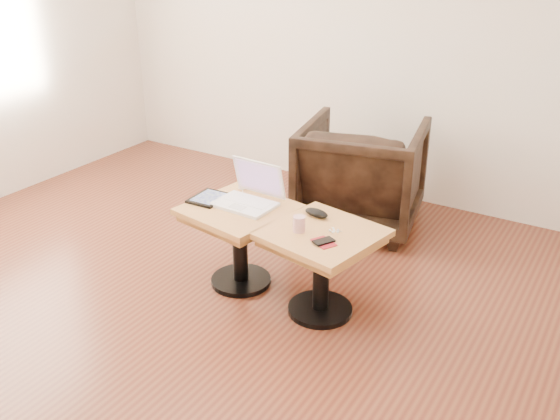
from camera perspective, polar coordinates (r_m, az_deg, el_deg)
The scene contains 11 objects.
room_shell at distance 3.23m, azimuth -11.69°, elevation 11.72°, with size 4.52×4.52×2.71m.
side_table_left at distance 3.76m, azimuth -3.74°, elevation -1.52°, with size 0.66×0.66×0.52m.
side_table_right at distance 3.47m, azimuth 3.85°, elevation -3.88°, with size 0.67×0.67×0.52m.
laptop at distance 3.73m, azimuth -2.83°, elevation 1.33°, with size 0.36×0.32×0.25m.
tablet at distance 3.82m, azimuth -6.53°, elevation 1.09°, with size 0.19×0.24×0.02m.
charging_adapter at distance 3.95m, azimuth -3.46°, elevation 2.10°, with size 0.04×0.04×0.02m, color white.
glasses_case at distance 3.57m, azimuth 3.35°, elevation -0.27°, with size 0.15×0.07×0.05m, color black.
striped_cup at distance 3.39m, azimuth 1.76°, elevation -1.28°, with size 0.07×0.07×0.09m, color #C05261.
earbuds_tangle at distance 3.41m, azimuth 4.98°, elevation -1.88°, with size 0.07×0.05×0.01m.
phone_on_sleeve at distance 3.29m, azimuth 4.02°, elevation -2.92°, with size 0.15×0.14×0.02m.
armchair at distance 4.57m, azimuth 7.46°, elevation 3.28°, with size 0.83×0.86×0.78m, color black.
Camera 1 is at (2.16, -2.29, 2.05)m, focal length 40.00 mm.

